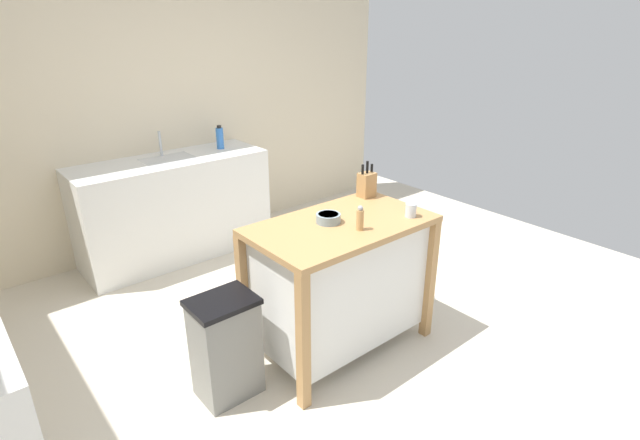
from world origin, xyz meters
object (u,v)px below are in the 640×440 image
at_px(drinking_cup, 411,210).
at_px(sink_faucet, 160,144).
at_px(kitchen_island, 340,279).
at_px(bowl_ceramic_small, 328,218).
at_px(pepper_grinder, 360,219).
at_px(bottle_hand_soap, 220,138).
at_px(trash_bin, 226,347).
at_px(knife_block, 367,184).

distance_m(drinking_cup, sink_faucet, 2.42).
relative_size(kitchen_island, bowl_ceramic_small, 7.51).
xyz_separation_m(pepper_grinder, bottle_hand_soap, (0.29, 2.17, 0.05)).
relative_size(kitchen_island, sink_faucet, 5.16).
relative_size(bowl_ceramic_small, sink_faucet, 0.69).
height_order(pepper_grinder, bottle_hand_soap, bottle_hand_soap).
xyz_separation_m(bowl_ceramic_small, trash_bin, (-0.75, 0.02, -0.61)).
height_order(knife_block, pepper_grinder, knife_block).
bearing_deg(knife_block, trash_bin, -172.69).
bearing_deg(bottle_hand_soap, drinking_cup, -87.60).
bearing_deg(drinking_cup, bottle_hand_soap, 92.40).
distance_m(knife_block, trash_bin, 1.43).
bearing_deg(bowl_ceramic_small, kitchen_island, -36.82).
xyz_separation_m(drinking_cup, sink_faucet, (-0.62, 2.34, 0.08)).
distance_m(drinking_cup, trash_bin, 1.38).
bearing_deg(bowl_ceramic_small, sink_faucet, 94.58).
bearing_deg(pepper_grinder, bottle_hand_soap, 82.28).
relative_size(knife_block, trash_bin, 0.40).
height_order(kitchen_island, pepper_grinder, pepper_grinder).
height_order(kitchen_island, knife_block, knife_block).
bearing_deg(kitchen_island, knife_block, 27.35).
bearing_deg(pepper_grinder, trash_bin, 164.43).
height_order(kitchen_island, bottle_hand_soap, bottle_hand_soap).
distance_m(bowl_ceramic_small, sink_faucet, 2.09).
bearing_deg(pepper_grinder, bowl_ceramic_small, 108.76).
distance_m(drinking_cup, pepper_grinder, 0.39).
xyz_separation_m(kitchen_island, pepper_grinder, (0.01, -0.16, 0.47)).
height_order(kitchen_island, bowl_ceramic_small, bowl_ceramic_small).
relative_size(sink_faucet, bottle_hand_soap, 1.01).
xyz_separation_m(sink_faucet, bottle_hand_soap, (0.53, -0.11, -0.01)).
distance_m(knife_block, bottle_hand_soap, 1.79).
xyz_separation_m(kitchen_island, knife_block, (0.45, 0.23, 0.48)).
xyz_separation_m(kitchen_island, trash_bin, (-0.81, 0.07, -0.18)).
xyz_separation_m(kitchen_island, bottle_hand_soap, (0.30, 2.02, 0.51)).
xyz_separation_m(pepper_grinder, sink_faucet, (-0.24, 2.28, 0.06)).
distance_m(kitchen_island, trash_bin, 0.83).
bearing_deg(sink_faucet, pepper_grinder, -84.11).
relative_size(trash_bin, bottle_hand_soap, 2.88).
distance_m(trash_bin, bottle_hand_soap, 2.34).
bearing_deg(bottle_hand_soap, kitchen_island, -98.50).
bearing_deg(pepper_grinder, knife_block, 41.37).
xyz_separation_m(kitchen_island, drinking_cup, (0.39, -0.21, 0.44)).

